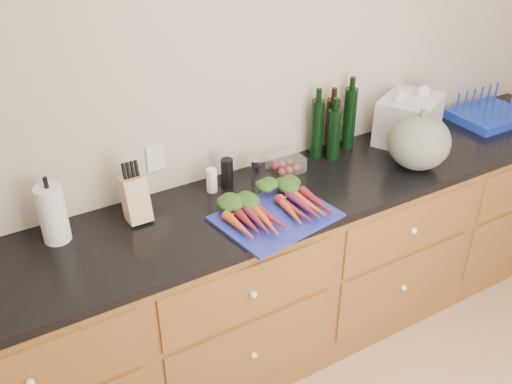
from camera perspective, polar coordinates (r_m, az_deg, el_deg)
wall_back at (r=2.78m, az=1.05°, el=9.91°), size 4.10×0.05×2.60m
cabinets at (r=2.97m, az=4.22°, el=-7.62°), size 3.60×0.64×0.90m
countertop at (r=2.70m, az=4.55°, el=0.16°), size 3.64×0.62×0.04m
cutting_board at (r=2.46m, az=1.99°, el=-2.49°), size 0.54×0.44×0.01m
carrots at (r=2.48m, az=1.39°, el=-1.30°), size 0.44×0.33×0.06m
squash at (r=2.91m, az=15.98°, el=4.85°), size 0.31×0.31×0.27m
paper_towel at (r=2.41m, az=-19.66°, el=-2.10°), size 0.11×0.11×0.25m
knife_block at (r=2.46m, az=-11.96°, el=-0.68°), size 0.10×0.10×0.20m
grinder_salt at (r=2.63m, az=-4.45°, el=1.18°), size 0.05×0.05×0.12m
grinder_pepper at (r=2.66m, az=-2.91°, el=1.90°), size 0.06×0.06×0.14m
canister_chrome at (r=2.73m, az=-0.07°, el=2.29°), size 0.04×0.04×0.10m
tomato_box at (r=2.81m, az=3.01°, el=2.84°), size 0.16×0.13×0.08m
bottles at (r=2.95m, az=7.74°, el=6.50°), size 0.27×0.14×0.33m
grocery_bag at (r=3.17m, az=15.01°, el=7.01°), size 0.42×0.39×0.25m
dish_rack at (r=3.61m, az=22.26°, el=7.28°), size 0.41×0.33×0.16m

